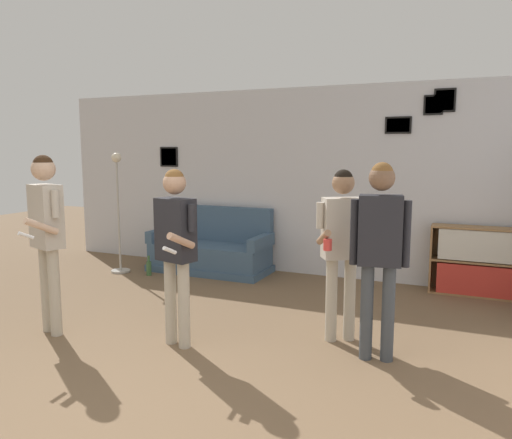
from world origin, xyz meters
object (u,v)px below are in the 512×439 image
bookshelf (476,262)px  person_watcher_holding_cup (342,237)px  person_player_foreground_center (175,239)px  person_spectator_near_bookshelf (380,240)px  couch (212,251)px  floor_lamp (118,212)px  bottle_on_floor (149,268)px  person_player_foreground_left (46,224)px

bookshelf → person_watcher_holding_cup: 2.52m
bookshelf → person_player_foreground_center: person_player_foreground_center is taller
bookshelf → person_spectator_near_bookshelf: (-0.77, -2.47, 0.63)m
couch → bookshelf: couch is taller
floor_lamp → person_spectator_near_bookshelf: (4.09, -1.65, 0.15)m
floor_lamp → person_spectator_near_bookshelf: 4.41m
person_spectator_near_bookshelf → bottle_on_floor: 4.05m
person_player_foreground_center → bottle_on_floor: bearing=131.3°
bookshelf → person_player_foreground_left: 5.01m
floor_lamp → bookshelf: bearing=9.6°
person_player_foreground_center → person_watcher_holding_cup: 1.55m
bookshelf → couch: bearing=-177.0°
couch → person_player_foreground_left: 3.05m
floor_lamp → person_player_foreground_center: size_ratio=1.08×
bookshelf → person_spectator_near_bookshelf: size_ratio=0.63×
bottle_on_floor → floor_lamp: bearing=179.9°
person_player_foreground_center → bottle_on_floor: 2.89m
couch → bookshelf: (3.66, 0.19, 0.13)m
couch → person_spectator_near_bookshelf: 3.75m
person_player_foreground_center → person_spectator_near_bookshelf: person_spectator_near_bookshelf is taller
couch → person_spectator_near_bookshelf: person_spectator_near_bookshelf is taller
person_watcher_holding_cup → bottle_on_floor: 3.56m
person_player_foreground_left → person_watcher_holding_cup: 2.86m
bookshelf → bottle_on_floor: bearing=-169.3°
person_player_foreground_center → bottle_on_floor: (-1.81, 2.06, -0.90)m
floor_lamp → person_player_foreground_left: 2.52m
person_player_foreground_left → bottle_on_floor: 2.55m
person_player_foreground_left → person_player_foreground_center: person_player_foreground_left is taller
floor_lamp → person_player_foreground_left: bearing=-66.4°
person_player_foreground_left → bottle_on_floor: size_ratio=6.05×
bookshelf → person_player_foreground_left: person_player_foreground_left is taller
person_player_foreground_center → person_spectator_near_bookshelf: (1.76, 0.42, 0.05)m
bookshelf → person_player_foreground_left: (-3.86, -3.13, 0.67)m
bookshelf → person_player_foreground_left: size_ratio=0.61×
floor_lamp → person_player_foreground_center: bearing=-41.6°
person_player_foreground_center → person_player_foreground_left: bearing=-169.7°
couch → floor_lamp: 1.49m
couch → person_watcher_holding_cup: person_watcher_holding_cup is taller
couch → person_player_foreground_center: (1.12, -2.70, 0.70)m
person_player_foreground_left → floor_lamp: bearing=113.6°
person_spectator_near_bookshelf → couch: bearing=141.7°
couch → person_player_foreground_left: size_ratio=1.02×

